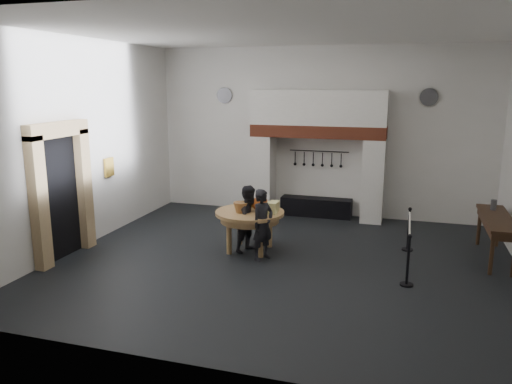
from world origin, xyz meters
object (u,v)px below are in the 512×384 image
(side_table, at_px, (497,218))
(visitor_near, at_px, (263,225))
(iron_range, at_px, (316,207))
(barrier_post_near, at_px, (408,262))
(barrier_post_far, at_px, (409,230))
(visitor_far, at_px, (250,219))
(work_table, at_px, (250,213))

(side_table, bearing_deg, visitor_near, -163.25)
(iron_range, xyz_separation_m, barrier_post_near, (2.40, -4.22, 0.20))
(side_table, height_order, barrier_post_near, same)
(barrier_post_near, xyz_separation_m, barrier_post_far, (0.00, 2.00, 0.00))
(side_table, distance_m, barrier_post_far, 1.75)
(barrier_post_far, bearing_deg, visitor_far, -162.25)
(visitor_near, xyz_separation_m, barrier_post_near, (2.85, -0.56, -0.28))
(visitor_near, distance_m, barrier_post_far, 3.21)
(visitor_far, distance_m, side_table, 5.05)
(iron_range, xyz_separation_m, visitor_far, (-0.85, -3.27, 0.47))
(side_table, bearing_deg, visitor_far, -168.92)
(visitor_near, bearing_deg, visitor_far, 74.04)
(work_table, bearing_deg, visitor_near, -46.73)
(visitor_near, relative_size, barrier_post_far, 1.63)
(work_table, xyz_separation_m, visitor_far, (0.02, -0.04, -0.12))
(barrier_post_far, bearing_deg, visitor_near, -153.19)
(work_table, relative_size, side_table, 0.67)
(work_table, bearing_deg, iron_range, 74.96)
(work_table, bearing_deg, side_table, 10.59)
(visitor_near, distance_m, side_table, 4.75)
(side_table, height_order, barrier_post_far, same)
(iron_range, height_order, barrier_post_near, barrier_post_near)
(iron_range, bearing_deg, visitor_far, -104.61)
(iron_range, xyz_separation_m, visitor_near, (-0.45, -3.67, 0.48))
(visitor_near, height_order, barrier_post_far, visitor_near)
(side_table, bearing_deg, barrier_post_near, -131.37)
(iron_range, height_order, barrier_post_far, barrier_post_far)
(iron_range, distance_m, barrier_post_far, 3.28)
(barrier_post_near, bearing_deg, iron_range, 119.62)
(barrier_post_far, bearing_deg, barrier_post_near, -90.00)
(work_table, height_order, barrier_post_far, barrier_post_far)
(work_table, relative_size, visitor_near, 1.00)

